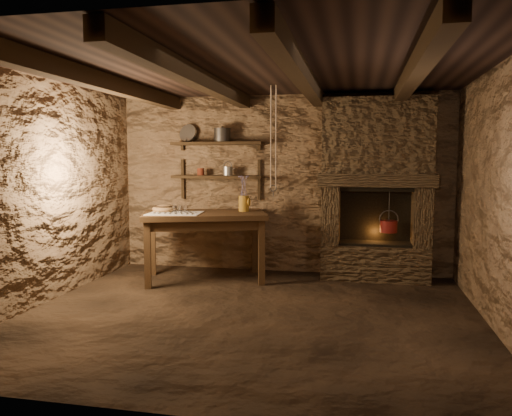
% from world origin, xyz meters
% --- Properties ---
extents(floor, '(4.50, 4.50, 0.00)m').
position_xyz_m(floor, '(0.00, 0.00, 0.00)').
color(floor, black).
rests_on(floor, ground).
extents(back_wall, '(4.50, 0.04, 2.40)m').
position_xyz_m(back_wall, '(0.00, 2.00, 1.20)').
color(back_wall, '#513926').
rests_on(back_wall, floor).
extents(front_wall, '(4.50, 0.04, 2.40)m').
position_xyz_m(front_wall, '(0.00, -2.00, 1.20)').
color(front_wall, '#513926').
rests_on(front_wall, floor).
extents(left_wall, '(0.04, 4.00, 2.40)m').
position_xyz_m(left_wall, '(-2.25, 0.00, 1.20)').
color(left_wall, '#513926').
rests_on(left_wall, floor).
extents(right_wall, '(0.04, 4.00, 2.40)m').
position_xyz_m(right_wall, '(2.25, 0.00, 1.20)').
color(right_wall, '#513926').
rests_on(right_wall, floor).
extents(ceiling, '(4.50, 4.00, 0.04)m').
position_xyz_m(ceiling, '(0.00, 0.00, 2.40)').
color(ceiling, black).
rests_on(ceiling, back_wall).
extents(beam_far_left, '(0.14, 3.95, 0.16)m').
position_xyz_m(beam_far_left, '(-1.50, 0.00, 2.31)').
color(beam_far_left, black).
rests_on(beam_far_left, ceiling).
extents(beam_mid_left, '(0.14, 3.95, 0.16)m').
position_xyz_m(beam_mid_left, '(-0.50, 0.00, 2.31)').
color(beam_mid_left, black).
rests_on(beam_mid_left, ceiling).
extents(beam_mid_right, '(0.14, 3.95, 0.16)m').
position_xyz_m(beam_mid_right, '(0.50, 0.00, 2.31)').
color(beam_mid_right, black).
rests_on(beam_mid_right, ceiling).
extents(beam_far_right, '(0.14, 3.95, 0.16)m').
position_xyz_m(beam_far_right, '(1.50, 0.00, 2.31)').
color(beam_far_right, black).
rests_on(beam_far_right, ceiling).
extents(shelf_lower, '(1.25, 0.30, 0.04)m').
position_xyz_m(shelf_lower, '(-0.85, 1.84, 1.30)').
color(shelf_lower, black).
rests_on(shelf_lower, back_wall).
extents(shelf_upper, '(1.25, 0.30, 0.04)m').
position_xyz_m(shelf_upper, '(-0.85, 1.84, 1.75)').
color(shelf_upper, black).
rests_on(shelf_upper, back_wall).
extents(hearth, '(1.43, 0.51, 2.30)m').
position_xyz_m(hearth, '(1.25, 1.77, 1.23)').
color(hearth, '#3B2C1D').
rests_on(hearth, floor).
extents(work_table, '(1.72, 1.31, 0.87)m').
position_xyz_m(work_table, '(-0.88, 1.30, 0.47)').
color(work_table, '#382413').
rests_on(work_table, floor).
extents(linen_cloth, '(0.70, 0.59, 0.01)m').
position_xyz_m(linen_cloth, '(-1.19, 1.10, 0.87)').
color(linen_cloth, white).
rests_on(linen_cloth, work_table).
extents(pewter_cutlery_row, '(0.56, 0.27, 0.01)m').
position_xyz_m(pewter_cutlery_row, '(-1.19, 1.08, 0.88)').
color(pewter_cutlery_row, gray).
rests_on(pewter_cutlery_row, linen_cloth).
extents(drinking_glasses, '(0.21, 0.06, 0.08)m').
position_xyz_m(drinking_glasses, '(-1.17, 1.23, 0.92)').
color(drinking_glasses, silver).
rests_on(drinking_glasses, linen_cloth).
extents(stoneware_jug, '(0.16, 0.16, 0.47)m').
position_xyz_m(stoneware_jug, '(-0.41, 1.51, 1.07)').
color(stoneware_jug, '#AC7A21').
rests_on(stoneware_jug, work_table).
extents(wooden_bowl, '(0.38, 0.38, 0.11)m').
position_xyz_m(wooden_bowl, '(-1.41, 1.27, 0.90)').
color(wooden_bowl, '#9B7043').
rests_on(wooden_bowl, work_table).
extents(iron_stockpot, '(0.25, 0.25, 0.16)m').
position_xyz_m(iron_stockpot, '(-0.79, 1.84, 1.85)').
color(iron_stockpot, '#322F2C').
rests_on(iron_stockpot, shelf_upper).
extents(tin_pan, '(0.28, 0.17, 0.25)m').
position_xyz_m(tin_pan, '(-1.31, 1.94, 1.90)').
color(tin_pan, '#A9A9A4').
rests_on(tin_pan, shelf_upper).
extents(small_kettle, '(0.19, 0.16, 0.18)m').
position_xyz_m(small_kettle, '(-0.71, 1.84, 1.38)').
color(small_kettle, '#A9A9A4').
rests_on(small_kettle, shelf_lower).
extents(rusty_tin, '(0.12, 0.12, 0.10)m').
position_xyz_m(rusty_tin, '(-1.09, 1.84, 1.37)').
color(rusty_tin, '#5A1E12').
rests_on(rusty_tin, shelf_lower).
extents(red_pot, '(0.25, 0.25, 0.54)m').
position_xyz_m(red_pot, '(1.41, 1.72, 0.71)').
color(red_pot, maroon).
rests_on(red_pot, hearth).
extents(hanging_ropes, '(0.08, 0.08, 1.20)m').
position_xyz_m(hanging_ropes, '(0.05, 1.05, 1.80)').
color(hanging_ropes, '#CAAF8E').
rests_on(hanging_ropes, ceiling).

